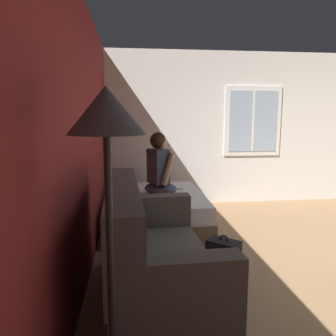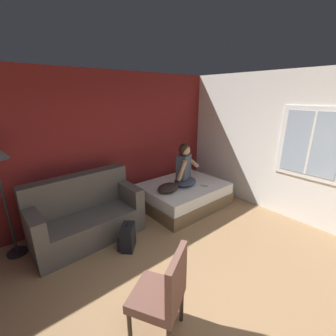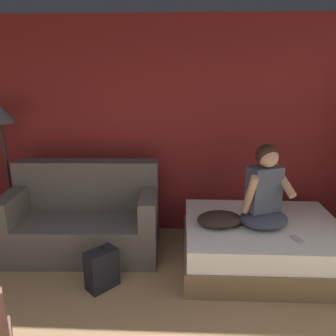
% 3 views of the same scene
% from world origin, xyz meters
% --- Properties ---
extents(wall_back_accent, '(10.73, 0.16, 2.70)m').
position_xyz_m(wall_back_accent, '(0.00, 3.10, 1.35)').
color(wall_back_accent, maroon).
rests_on(wall_back_accent, ground).
extents(wall_side_with_window, '(0.19, 7.44, 2.70)m').
position_xyz_m(wall_side_with_window, '(2.94, 0.00, 1.35)').
color(wall_side_with_window, silver).
rests_on(wall_side_with_window, ground).
extents(bed, '(1.72, 1.35, 0.48)m').
position_xyz_m(bed, '(1.66, 2.24, 0.24)').
color(bed, brown).
rests_on(bed, ground).
extents(couch, '(1.73, 0.88, 1.04)m').
position_xyz_m(couch, '(-0.36, 2.44, 0.39)').
color(couch, '#514C47').
rests_on(couch, ground).
extents(person_seated, '(0.65, 0.60, 0.88)m').
position_xyz_m(person_seated, '(1.63, 2.20, 0.84)').
color(person_seated, '#383D51').
rests_on(person_seated, bed).
extents(backpack, '(0.35, 0.35, 0.46)m').
position_xyz_m(backpack, '(-0.01, 1.74, 0.19)').
color(backpack, black).
rests_on(backpack, ground).
extents(throw_pillow, '(0.55, 0.46, 0.14)m').
position_xyz_m(throw_pillow, '(1.17, 2.17, 0.55)').
color(throw_pillow, '#2D231E').
rests_on(throw_pillow, bed).
extents(cell_phone, '(0.12, 0.16, 0.01)m').
position_xyz_m(cell_phone, '(1.90, 1.89, 0.48)').
color(cell_phone, '#B7B7BC').
rests_on(cell_phone, bed).
extents(floor_lamp, '(0.36, 0.36, 1.70)m').
position_xyz_m(floor_lamp, '(-1.35, 2.70, 1.43)').
color(floor_lamp, black).
rests_on(floor_lamp, ground).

